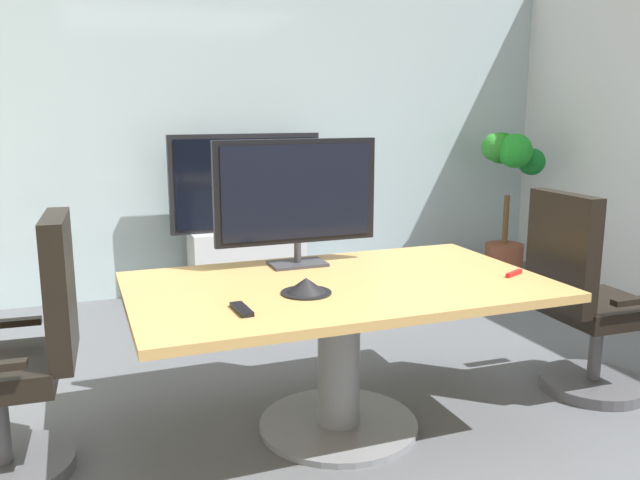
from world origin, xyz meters
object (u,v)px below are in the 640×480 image
Objects in this scene: conference_table at (339,321)px; wall_display_unit at (247,243)px; office_chair_left at (21,370)px; potted_plant at (508,187)px; office_chair_right at (584,311)px; conference_phone at (306,287)px; tv_monitor at (297,195)px; remote_control at (242,309)px.

wall_display_unit is at bearing 86.12° from conference_table.
wall_display_unit is (0.16, 2.31, -0.09)m from conference_table.
potted_plant is at bearing 120.82° from office_chair_left.
conference_phone is at bearing 92.74° from office_chair_right.
conference_phone is at bearing -149.53° from conference_table.
potted_plant is (1.13, 2.19, 0.36)m from office_chair_right.
wall_display_unit reaches higher than potted_plant.
tv_monitor is 0.87m from remote_control.
office_chair_left is at bearing 152.97° from remote_control.
office_chair_left reaches higher than remote_control.
office_chair_right is 1.60m from conference_phone.
potted_plant is at bearing -5.17° from wall_display_unit.
tv_monitor is 4.94× the size of remote_control.
tv_monitor is (1.29, 0.28, 0.63)m from office_chair_left.
tv_monitor reaches higher than wall_display_unit.
office_chair_left and office_chair_right have the same top height.
office_chair_right is at bearing -3.82° from conference_table.
potted_plant is at bearing 33.80° from tv_monitor.
remote_control is at bearing 96.98° from office_chair_right.
wall_display_unit is 1.01× the size of potted_plant.
office_chair_right reaches higher than conference_table.
office_chair_right is at bearing -63.32° from wall_display_unit.
office_chair_left is 1.00× the size of office_chair_right.
wall_display_unit reaches higher than office_chair_left.
office_chair_right is 1.30× the size of tv_monitor.
office_chair_left is 1.30× the size of tv_monitor.
conference_table is at bearing -139.84° from potted_plant.
potted_plant reaches higher than office_chair_left.
office_chair_right is 0.84× the size of potted_plant.
tv_monitor reaches higher than conference_table.
wall_display_unit is at bearing 174.83° from potted_plant.
wall_display_unit is 5.95× the size of conference_phone.
wall_display_unit is 2.38m from potted_plant.
office_chair_right is 1.92m from remote_control.
tv_monitor reaches higher than potted_plant.
office_chair_right is at bearing -18.35° from tv_monitor.
tv_monitor is 3.82× the size of conference_phone.
conference_table is at bearing -93.88° from wall_display_unit.
conference_phone is 0.35m from remote_control.
tv_monitor is 3.10m from potted_plant.
conference_table is 8.64× the size of conference_phone.
conference_table is 2.32m from wall_display_unit.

